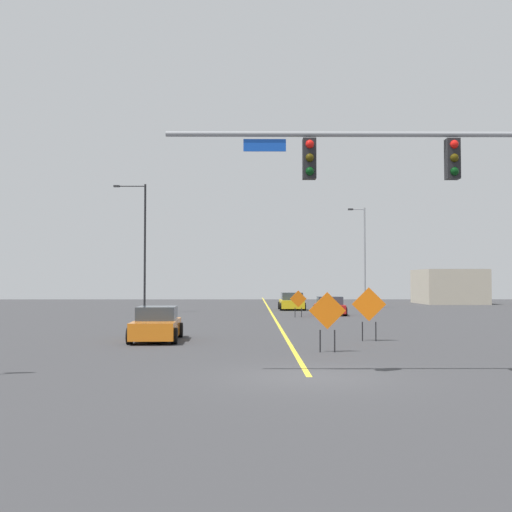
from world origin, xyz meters
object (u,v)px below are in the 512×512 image
object	(u,v)px
car_red_far	(330,306)
car_yellow_near	(292,302)
car_orange_approaching	(157,325)
street_lamp_near_right	(364,253)
street_lamp_far_left	(143,242)
construction_sign_median_far	(298,300)
construction_sign_median_near	(327,314)
traffic_signal_assembly	(454,181)
construction_sign_left_lane	(369,307)

from	to	relation	value
car_red_far	car_yellow_near	size ratio (longest dim) A/B	1.00
car_orange_approaching	car_yellow_near	world-z (taller)	car_yellow_near
street_lamp_near_right	street_lamp_far_left	distance (m)	19.87
construction_sign_median_far	car_orange_approaching	xyz separation A→B (m)	(-7.01, -16.49, -0.49)
street_lamp_far_left	street_lamp_near_right	bearing A→B (deg)	23.84
street_lamp_near_right	construction_sign_median_near	world-z (taller)	street_lamp_near_right
traffic_signal_assembly	car_red_far	bearing A→B (deg)	89.41
car_red_far	car_orange_approaching	distance (m)	21.42
street_lamp_far_left	construction_sign_median_near	distance (m)	28.87
street_lamp_near_right	construction_sign_median_far	size ratio (longest dim) A/B	4.97
traffic_signal_assembly	construction_sign_left_lane	size ratio (longest dim) A/B	5.14
construction_sign_median_far	car_orange_approaching	bearing A→B (deg)	-113.03
construction_sign_left_lane	car_orange_approaching	world-z (taller)	construction_sign_left_lane
street_lamp_near_right	car_yellow_near	world-z (taller)	street_lamp_near_right
street_lamp_far_left	car_red_far	size ratio (longest dim) A/B	2.49
street_lamp_near_right	construction_sign_median_far	bearing A→B (deg)	-116.38
construction_sign_median_far	construction_sign_median_near	xyz separation A→B (m)	(-0.50, -20.78, 0.19)
traffic_signal_assembly	construction_sign_median_far	distance (m)	26.80
construction_sign_median_far	construction_sign_left_lane	size ratio (longest dim) A/B	0.82
traffic_signal_assembly	construction_sign_median_far	world-z (taller)	traffic_signal_assembly
street_lamp_far_left	traffic_signal_assembly	bearing A→B (deg)	-67.17
construction_sign_median_far	car_yellow_near	world-z (taller)	construction_sign_median_far
construction_sign_median_near	car_orange_approaching	xyz separation A→B (m)	(-6.51, 4.29, -0.68)
construction_sign_median_near	car_orange_approaching	size ratio (longest dim) A/B	0.48
street_lamp_far_left	car_orange_approaching	bearing A→B (deg)	-78.83
street_lamp_far_left	construction_sign_median_near	size ratio (longest dim) A/B	4.72
construction_sign_median_near	street_lamp_near_right	bearing A→B (deg)	78.05
construction_sign_median_far	car_yellow_near	bearing A→B (deg)	88.86
construction_sign_left_lane	traffic_signal_assembly	bearing A→B (deg)	-87.30
construction_sign_median_far	car_orange_approaching	size ratio (longest dim) A/B	0.42
car_yellow_near	car_orange_approaching	bearing A→B (deg)	-104.95
traffic_signal_assembly	street_lamp_near_right	bearing A→B (deg)	83.36
construction_sign_median_near	traffic_signal_assembly	bearing A→B (deg)	-65.06
street_lamp_far_left	car_red_far	xyz separation A→B (m)	(13.81, -2.92, -4.76)
construction_sign_median_far	car_red_far	world-z (taller)	construction_sign_median_far
street_lamp_far_left	construction_sign_median_near	world-z (taller)	street_lamp_far_left
street_lamp_far_left	construction_sign_median_far	bearing A→B (deg)	-26.44
construction_sign_left_lane	car_yellow_near	distance (m)	27.35
street_lamp_near_right	construction_sign_median_near	size ratio (longest dim) A/B	4.31
street_lamp_near_right	car_red_far	xyz separation A→B (m)	(-4.36, -10.95, -4.23)
traffic_signal_assembly	construction_sign_left_lane	world-z (taller)	traffic_signal_assembly
street_lamp_near_right	car_yellow_near	distance (m)	8.39
construction_sign_median_far	car_yellow_near	size ratio (longest dim) A/B	0.46
car_red_far	car_orange_approaching	xyz separation A→B (m)	(-9.44, -19.23, 0.03)
construction_sign_median_near	car_red_far	xyz separation A→B (m)	(2.93, 23.52, -0.71)
car_yellow_near	car_red_far	bearing A→B (deg)	-74.15
street_lamp_near_right	street_lamp_far_left	world-z (taller)	street_lamp_far_left
traffic_signal_assembly	construction_sign_median_near	distance (m)	7.26
traffic_signal_assembly	construction_sign_left_lane	xyz separation A→B (m)	(-0.46, 9.66, -3.65)
traffic_signal_assembly	car_red_far	size ratio (longest dim) A/B	2.86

